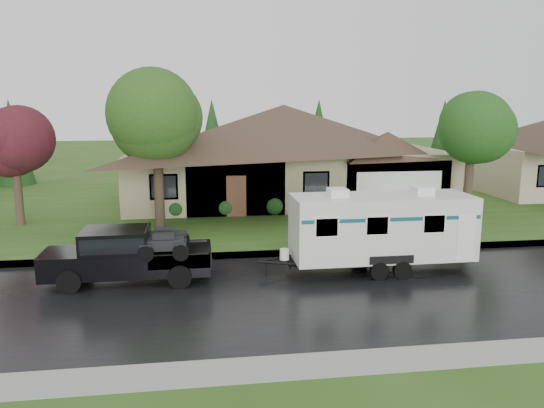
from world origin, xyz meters
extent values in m
plane|color=#2B4D18|center=(0.00, 0.00, 0.00)|extent=(140.00, 140.00, 0.00)
cube|color=black|center=(0.00, -2.00, 0.01)|extent=(140.00, 8.00, 0.01)
cube|color=gray|center=(0.00, 2.25, 0.07)|extent=(140.00, 0.50, 0.15)
cube|color=#2B4D18|center=(0.00, 15.00, 0.07)|extent=(140.00, 26.00, 0.15)
cube|color=gray|center=(2.00, 14.00, 1.65)|extent=(18.00, 10.00, 3.00)
pyramid|color=#39281F|center=(2.00, 14.00, 5.75)|extent=(19.44, 10.80, 2.60)
cube|color=gray|center=(7.40, 11.00, 1.50)|extent=(5.76, 4.00, 2.70)
cylinder|color=#382B1E|center=(-4.95, 7.24, 1.69)|extent=(0.45, 0.45, 3.08)
sphere|color=#325E1E|center=(-4.95, 7.24, 5.06)|extent=(4.25, 4.25, 4.25)
cylinder|color=#382B1E|center=(-11.57, 8.64, 1.35)|extent=(0.39, 0.39, 2.40)
sphere|color=#4F1822|center=(-11.57, 8.64, 3.98)|extent=(3.31, 3.31, 3.31)
cylinder|color=#382B1E|center=(10.35, 7.26, 1.54)|extent=(0.42, 0.42, 2.78)
sphere|color=#275C1E|center=(10.35, 7.26, 4.58)|extent=(3.83, 3.83, 3.83)
sphere|color=#143814|center=(-4.30, 9.30, 0.65)|extent=(1.00, 1.00, 1.00)
sphere|color=#143814|center=(-1.78, 9.30, 0.65)|extent=(1.00, 1.00, 1.00)
sphere|color=#143814|center=(0.74, 9.30, 0.65)|extent=(1.00, 1.00, 1.00)
sphere|color=#143814|center=(3.26, 9.30, 0.65)|extent=(1.00, 1.00, 1.00)
sphere|color=#143814|center=(5.78, 9.30, 0.65)|extent=(1.00, 1.00, 1.00)
sphere|color=#143814|center=(8.30, 9.30, 0.65)|extent=(1.00, 1.00, 1.00)
cube|color=black|center=(-5.51, -0.09, 0.70)|extent=(5.38, 1.79, 0.77)
cube|color=black|center=(-7.49, -0.09, 0.94)|extent=(1.43, 1.75, 0.31)
cube|color=black|center=(-5.87, -0.09, 1.39)|extent=(2.15, 1.69, 0.81)
cube|color=black|center=(-5.87, -0.09, 1.43)|extent=(1.97, 1.72, 0.49)
cube|color=black|center=(-3.81, -0.09, 0.88)|extent=(1.97, 1.70, 0.05)
cylinder|color=black|center=(-7.22, -0.97, 0.38)|extent=(0.75, 0.29, 0.75)
cylinder|color=black|center=(-7.22, 0.79, 0.38)|extent=(0.75, 0.29, 0.75)
cylinder|color=black|center=(-3.81, -0.97, 0.38)|extent=(0.75, 0.29, 0.75)
cylinder|color=black|center=(-3.81, 0.79, 0.38)|extent=(0.75, 0.29, 0.75)
cube|color=silver|center=(3.19, -0.09, 1.59)|extent=(6.27, 2.15, 2.20)
cube|color=black|center=(3.19, -0.09, 0.36)|extent=(6.63, 1.08, 0.13)
cube|color=#0B4750|center=(3.19, -0.09, 2.07)|extent=(6.15, 2.17, 0.13)
cube|color=white|center=(1.57, -0.09, 2.83)|extent=(0.63, 0.72, 0.29)
cube|color=white|center=(4.62, -0.09, 2.83)|extent=(0.63, 0.72, 0.29)
cylinder|color=black|center=(2.78, -1.14, 0.31)|extent=(0.63, 0.22, 0.63)
cylinder|color=black|center=(2.78, 0.97, 0.31)|extent=(0.63, 0.22, 0.63)
cylinder|color=black|center=(3.59, -1.14, 0.31)|extent=(0.63, 0.22, 0.63)
cylinder|color=black|center=(3.59, 0.97, 0.31)|extent=(0.63, 0.22, 0.63)
camera|label=1|loc=(-3.17, -17.46, 5.85)|focal=35.00mm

